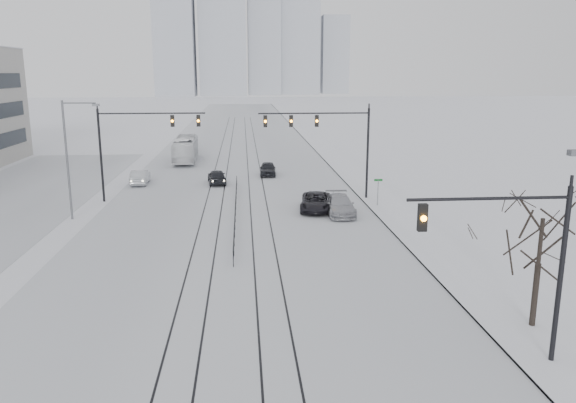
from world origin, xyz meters
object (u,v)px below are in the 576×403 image
at_px(box_truck, 186,149).
at_px(bare_tree, 542,230).
at_px(sedan_nb_right, 340,205).
at_px(sedan_nb_far, 268,169).
at_px(sedan_sb_inner, 217,177).
at_px(sedan_sb_outer, 140,177).
at_px(sedan_nb_front, 316,202).
at_px(traffic_mast_near, 521,252).

bearing_deg(box_truck, bare_tree, 110.40).
distance_m(sedan_nb_right, sedan_nb_far, 18.43).
height_order(bare_tree, sedan_nb_far, bare_tree).
height_order(sedan_nb_far, box_truck, box_truck).
xyz_separation_m(sedan_sb_inner, box_truck, (-4.55, 15.09, 0.80)).
xyz_separation_m(sedan_sb_outer, sedan_nb_front, (16.21, -12.45, -0.00)).
relative_size(bare_tree, sedan_sb_inner, 1.43).
xyz_separation_m(sedan_sb_inner, sedan_nb_front, (8.50, -11.98, -0.01)).
bearing_deg(sedan_nb_far, sedan_nb_front, -76.70).
bearing_deg(sedan_nb_front, bare_tree, -64.21).
bearing_deg(box_truck, sedan_nb_far, 131.23).
relative_size(traffic_mast_near, bare_tree, 1.15).
height_order(sedan_sb_outer, sedan_nb_front, sedan_sb_outer).
xyz_separation_m(bare_tree, box_truck, (-19.75, 49.26, -2.97)).
bearing_deg(sedan_sb_outer, sedan_sb_inner, 174.61).
xyz_separation_m(sedan_sb_inner, sedan_sb_outer, (-7.71, 0.47, -0.00)).
xyz_separation_m(traffic_mast_near, sedan_nb_far, (-7.45, 41.55, -3.85)).
relative_size(sedan_sb_inner, sedan_sb_outer, 0.97).
relative_size(sedan_nb_front, box_truck, 0.47).
distance_m(traffic_mast_near, sedan_nb_right, 24.22).
bearing_deg(sedan_nb_far, traffic_mast_near, -77.49).
distance_m(traffic_mast_near, sedan_nb_far, 42.39).
bearing_deg(bare_tree, sedan_nb_front, 106.79).
bearing_deg(sedan_nb_far, box_truck, 135.02).
relative_size(sedan_nb_front, sedan_nb_far, 1.24).
height_order(bare_tree, sedan_nb_front, bare_tree).
bearing_deg(sedan_nb_front, sedan_sb_outer, 151.45).
height_order(bare_tree, sedan_sb_outer, bare_tree).
xyz_separation_m(sedan_nb_right, sedan_nb_far, (-4.91, 17.76, -0.03)).
bearing_deg(sedan_sb_outer, sedan_nb_far, -165.24).
relative_size(bare_tree, box_truck, 0.56).
height_order(sedan_nb_front, sedan_nb_far, sedan_nb_front).
bearing_deg(sedan_nb_right, box_truck, 119.38).
relative_size(sedan_sb_inner, sedan_nb_far, 1.02).
bearing_deg(box_truck, sedan_nb_right, 116.00).
bearing_deg(sedan_nb_front, sedan_nb_far, 109.95).
distance_m(sedan_sb_outer, box_truck, 14.97).
relative_size(sedan_sb_outer, sedan_nb_far, 1.05).
relative_size(sedan_nb_right, sedan_nb_far, 1.23).
height_order(sedan_sb_inner, sedan_nb_right, sedan_nb_right).
bearing_deg(sedan_nb_right, sedan_nb_far, 107.38).
height_order(sedan_sb_outer, box_truck, box_truck).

